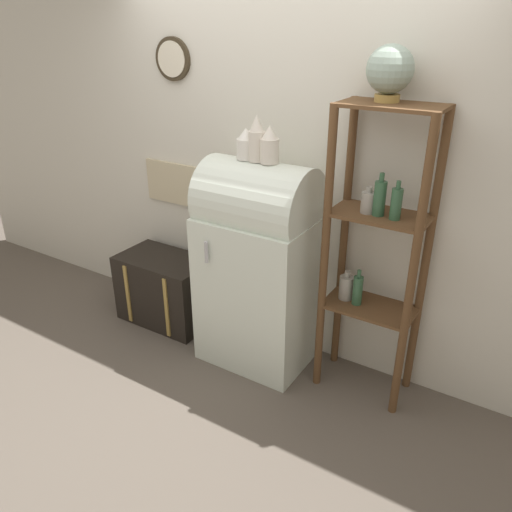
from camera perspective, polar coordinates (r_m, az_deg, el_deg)
name	(u,v)px	position (r m, az deg, el deg)	size (l,w,h in m)	color
ground_plane	(238,373)	(3.59, -2.09, -13.25)	(12.00, 12.00, 0.00)	#60564C
wall_back	(281,166)	(3.42, 2.92, 10.24)	(7.00, 0.09, 2.70)	silver
refrigerator	(258,264)	(3.38, 0.26, -0.91)	(0.74, 0.59, 1.45)	silver
suitcase_trunk	(166,289)	(4.10, -10.25, -3.73)	(0.73, 0.45, 0.55)	black
shelf_unit	(375,245)	(3.04, 13.46, 1.28)	(0.58, 0.34, 1.85)	brown
globe	(390,70)	(2.85, 15.06, 19.80)	(0.25, 0.25, 0.29)	#AD8942
vase_left	(246,145)	(3.17, -1.15, 12.61)	(0.12, 0.12, 0.19)	white
vase_center	(257,140)	(3.11, 0.09, 13.14)	(0.10, 0.10, 0.28)	silver
vase_right	(270,146)	(3.07, 1.56, 12.49)	(0.12, 0.12, 0.23)	silver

